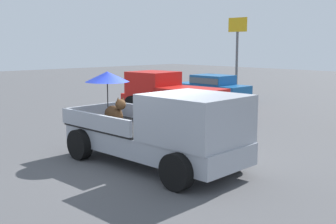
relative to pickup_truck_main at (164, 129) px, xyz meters
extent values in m
plane|color=#4C4C4F|center=(-0.42, -0.01, -0.97)|extent=(80.00, 80.00, 0.00)
cylinder|color=black|center=(1.29, 1.04, -0.57)|extent=(0.81, 0.31, 0.80)
cylinder|color=black|center=(1.37, -0.92, -0.57)|extent=(0.81, 0.31, 0.80)
cylinder|color=black|center=(-2.20, 0.90, -0.57)|extent=(0.81, 0.31, 0.80)
cylinder|color=black|center=(-2.13, -1.06, -0.57)|extent=(0.81, 0.31, 0.80)
cube|color=#9EA3AD|center=(-0.42, -0.01, -0.40)|extent=(5.07, 1.99, 0.50)
cube|color=#9EA3AD|center=(0.98, 0.04, 0.39)|extent=(2.17, 1.94, 1.08)
cube|color=#4C606B|center=(1.98, 0.08, 0.59)|extent=(0.13, 1.72, 0.64)
cube|color=black|center=(-1.57, -0.05, -0.12)|extent=(2.87, 1.95, 0.06)
cube|color=#9EA3AD|center=(-1.60, 0.87, 0.11)|extent=(2.80, 0.21, 0.40)
cube|color=#9EA3AD|center=(-1.53, -0.97, 0.11)|extent=(2.80, 0.21, 0.40)
cube|color=#9EA3AD|center=(-2.92, -0.11, 0.11)|extent=(0.17, 1.84, 0.40)
ellipsoid|color=#472D19|center=(-1.68, -0.26, 0.17)|extent=(0.69, 0.35, 0.52)
sphere|color=#472D19|center=(-1.38, -0.25, 0.49)|extent=(0.29, 0.29, 0.28)
cone|color=#472D19|center=(-1.39, -0.17, 0.63)|extent=(0.09, 0.09, 0.12)
cone|color=#472D19|center=(-1.38, -0.33, 0.63)|extent=(0.09, 0.09, 0.12)
cylinder|color=black|center=(-2.04, -0.19, 0.50)|extent=(0.03, 0.03, 1.17)
cone|color=#1E33B7|center=(-2.04, -0.19, 1.18)|extent=(1.24, 1.24, 0.28)
cylinder|color=black|center=(-7.21, 4.82, -0.59)|extent=(0.78, 0.33, 0.76)
cylinder|color=black|center=(-7.38, 6.71, -0.59)|extent=(0.78, 0.33, 0.76)
cylinder|color=black|center=(-4.02, 5.10, -0.59)|extent=(0.78, 0.33, 0.76)
cylinder|color=black|center=(-4.19, 7.00, -0.59)|extent=(0.78, 0.33, 0.76)
cube|color=red|center=(-5.70, 5.91, -0.42)|extent=(4.94, 2.22, 0.50)
cube|color=red|center=(-6.89, 5.80, 0.33)|extent=(2.05, 1.96, 1.00)
cube|color=red|center=(-4.70, 6.00, 0.03)|extent=(2.85, 2.03, 0.40)
cylinder|color=black|center=(-9.37, 10.30, -0.64)|extent=(0.66, 0.23, 0.66)
cylinder|color=black|center=(-9.39, 12.06, -0.64)|extent=(0.66, 0.23, 0.66)
cylinder|color=black|center=(-6.67, 10.32, -0.64)|extent=(0.66, 0.23, 0.66)
cylinder|color=black|center=(-6.69, 12.08, -0.64)|extent=(0.66, 0.23, 0.66)
cube|color=#195999|center=(-8.03, 11.19, -0.42)|extent=(4.32, 1.80, 0.52)
cube|color=#195999|center=(-7.93, 11.19, 0.08)|extent=(2.11, 1.62, 0.56)
cube|color=#4C606B|center=(-7.93, 11.19, 0.08)|extent=(2.05, 1.70, 0.32)
cylinder|color=#59595B|center=(-9.58, 15.50, 0.94)|extent=(0.16, 0.16, 3.82)
cube|color=gold|center=(-9.58, 15.50, 3.30)|extent=(1.40, 0.12, 0.90)
camera|label=1|loc=(7.33, -6.86, 2.04)|focal=45.10mm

